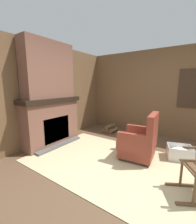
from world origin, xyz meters
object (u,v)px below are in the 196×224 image
(laundry_basket, at_px, (180,153))
(oil_lamp_vase, at_px, (32,95))
(firewood_stack, at_px, (110,129))
(storage_case, at_px, (59,95))
(decorative_plate_on_mantel, at_px, (45,93))
(armchair, at_px, (140,142))

(laundry_basket, bearing_deg, oil_lamp_vase, -153.71)
(firewood_stack, bearing_deg, oil_lamp_vase, -109.29)
(storage_case, height_order, decorative_plate_on_mantel, decorative_plate_on_mantel)
(armchair, height_order, firewood_stack, armchair)
(laundry_basket, xyz_separation_m, storage_case, (-2.90, -0.67, 1.13))
(laundry_basket, height_order, oil_lamp_vase, oil_lamp_vase)
(firewood_stack, bearing_deg, decorative_plate_on_mantel, -113.22)
(storage_case, distance_m, decorative_plate_on_mantel, 0.41)
(armchair, distance_m, laundry_basket, 0.86)
(laundry_basket, bearing_deg, storage_case, -167.06)
(oil_lamp_vase, height_order, decorative_plate_on_mantel, oil_lamp_vase)
(armchair, relative_size, storage_case, 4.80)
(armchair, bearing_deg, storage_case, -0.76)
(firewood_stack, height_order, laundry_basket, laundry_basket)
(firewood_stack, relative_size, oil_lamp_vase, 1.56)
(firewood_stack, height_order, oil_lamp_vase, oil_lamp_vase)
(oil_lamp_vase, relative_size, decorative_plate_on_mantel, 1.27)
(firewood_stack, xyz_separation_m, oil_lamp_vase, (-0.77, -2.21, 1.22))
(oil_lamp_vase, bearing_deg, firewood_stack, 70.71)
(armchair, bearing_deg, firewood_stack, -47.05)
(firewood_stack, distance_m, storage_case, 2.02)
(armchair, relative_size, firewood_stack, 2.13)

